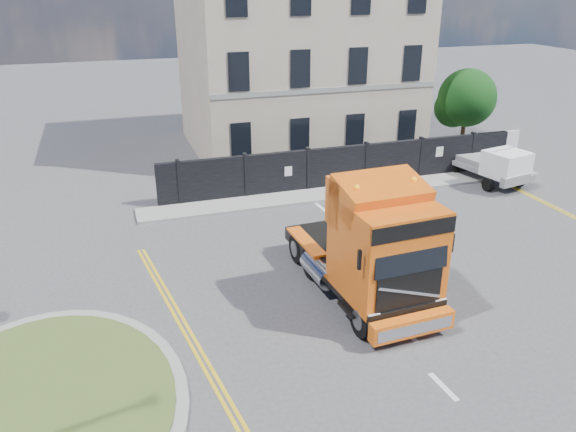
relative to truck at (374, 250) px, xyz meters
name	(u,v)px	position (x,y,z in m)	size (l,w,h in m)	color
ground	(286,298)	(-2.42, 1.07, -1.81)	(120.00, 120.00, 0.00)	#424244
traffic_island	(40,409)	(-9.42, -1.93, -1.73)	(6.80, 6.80, 0.17)	gray
hoarding_fence	(357,165)	(4.13, 10.07, -0.81)	(18.80, 0.25, 2.00)	black
georgian_building	(296,47)	(3.58, 17.57, 3.97)	(12.30, 10.30, 12.80)	#C4B09B
tree	(464,100)	(11.96, 13.17, 1.24)	(3.20, 3.20, 4.80)	#382619
pavement_far	(354,191)	(3.58, 9.17, -1.75)	(20.00, 1.60, 0.12)	gray
truck	(374,250)	(0.00, 0.00, 0.00)	(2.81, 6.84, 4.03)	black
flatbed_pickup	(498,166)	(10.54, 7.85, -0.81)	(2.58, 4.71, 1.84)	slate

